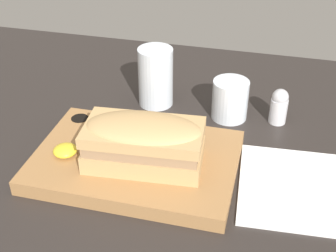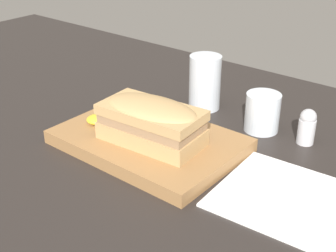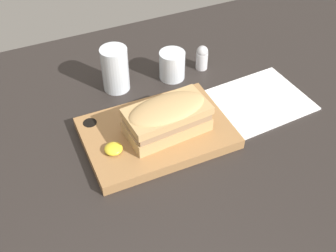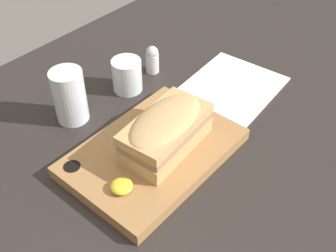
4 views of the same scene
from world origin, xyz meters
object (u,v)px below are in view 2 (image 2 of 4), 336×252
(serving_board, at_px, (149,141))
(water_glass, at_px, (205,86))
(sandwich, at_px, (151,120))
(napkin, at_px, (294,200))
(salt_shaker, at_px, (307,126))
(wine_glass, at_px, (262,114))

(serving_board, height_order, water_glass, water_glass)
(sandwich, xyz_separation_m, napkin, (0.25, 0.02, -0.06))
(water_glass, distance_m, salt_shaker, 0.23)
(water_glass, xyz_separation_m, salt_shaker, (0.23, -0.01, -0.02))
(sandwich, xyz_separation_m, wine_glass, (0.10, 0.20, -0.03))
(wine_glass, relative_size, napkin, 0.32)
(sandwich, relative_size, napkin, 0.78)
(sandwich, distance_m, napkin, 0.26)
(serving_board, bearing_deg, sandwich, -36.32)
(water_glass, bearing_deg, serving_board, -83.74)
(wine_glass, height_order, salt_shaker, wine_glass)
(water_glass, height_order, napkin, water_glass)
(serving_board, height_order, salt_shaker, salt_shaker)
(water_glass, bearing_deg, wine_glass, -6.26)
(water_glass, bearing_deg, salt_shaker, -2.82)
(serving_board, xyz_separation_m, water_glass, (-0.02, 0.20, 0.04))
(serving_board, distance_m, napkin, 0.27)
(wine_glass, bearing_deg, water_glass, 173.74)
(serving_board, distance_m, sandwich, 0.06)
(napkin, xyz_separation_m, salt_shaker, (-0.06, 0.18, 0.03))
(serving_board, distance_m, water_glass, 0.20)
(sandwich, distance_m, water_glass, 0.22)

